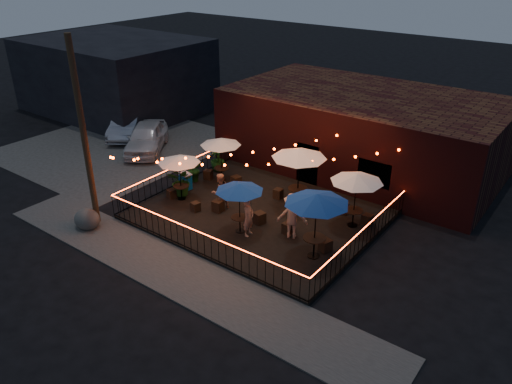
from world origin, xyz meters
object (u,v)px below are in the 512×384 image
cafe_table_1 (221,143)px  cafe_table_0 (179,160)px  cafe_table_2 (239,188)px  boulder (87,219)px  utility_pole (84,136)px  cafe_table_4 (317,200)px  cafe_table_5 (357,179)px  cooler (186,181)px  cafe_table_3 (299,154)px

cafe_table_1 → cafe_table_0: bearing=-94.3°
cafe_table_2 → cafe_table_1: bearing=138.8°
cafe_table_0 → boulder: cafe_table_0 is taller
utility_pole → cafe_table_2: (5.65, 2.91, -1.85)m
cafe_table_0 → cafe_table_4: size_ratio=0.81×
cafe_table_1 → cafe_table_5: bearing=-1.1°
cafe_table_1 → cooler: 2.55m
cafe_table_1 → cafe_table_2: (3.85, -3.37, -0.05)m
utility_pole → boulder: bearing=-82.5°
utility_pole → cafe_table_3: (6.28, 6.36, -1.36)m
cafe_table_3 → cafe_table_4: cafe_table_3 is taller
cafe_table_1 → cafe_table_3: bearing=0.9°
cafe_table_0 → cafe_table_2: bearing=-9.6°
cafe_table_3 → cooler: cafe_table_3 is taller
cooler → boulder: 5.15m
cooler → boulder: bearing=-88.9°
cafe_table_0 → cafe_table_5: size_ratio=0.80×
boulder → cafe_table_2: bearing=31.9°
cafe_table_4 → cooler: cafe_table_4 is taller
cooler → boulder: (-0.92, -5.06, -0.16)m
cafe_table_1 → cafe_table_4: cafe_table_4 is taller
cafe_table_1 → cafe_table_2: 5.12m
utility_pole → cafe_table_5: 11.19m
boulder → cafe_table_3: bearing=48.1°
utility_pole → cafe_table_4: size_ratio=2.98×
cafe_table_1 → cooler: bearing=-114.3°
utility_pole → cafe_table_1: bearing=74.0°
cafe_table_4 → cooler: (-8.08, 1.37, -2.04)m
cafe_table_0 → cafe_table_3: 5.46m
cafe_table_4 → boulder: 9.97m
cafe_table_2 → boulder: size_ratio=2.18×
cafe_table_3 → cooler: (-5.29, -1.85, -2.08)m
cafe_table_1 → cafe_table_3: (4.48, 0.07, 0.44)m
cafe_table_1 → boulder: (-1.73, -6.84, -1.80)m
utility_pole → cafe_table_4: (9.07, 3.14, -1.40)m
cafe_table_2 → cafe_table_5: 4.81m
cafe_table_4 → cooler: bearing=170.4°
cafe_table_2 → cooler: (-4.65, 1.60, -1.58)m
cafe_table_0 → cafe_table_2: 4.11m
cafe_table_2 → cooler: size_ratio=2.75×
utility_pole → cafe_table_3: 9.04m
cooler → cafe_table_3: bearing=30.7°
cafe_table_5 → cooler: 8.55m
cafe_table_4 → cooler: size_ratio=3.30×
cafe_table_5 → cafe_table_0: bearing=-161.4°
utility_pole → cafe_table_2: 6.62m
cafe_table_5 → cafe_table_2: bearing=-137.7°
cafe_table_2 → cooler: cafe_table_2 is taller
cafe_table_2 → cafe_table_4: 3.46m
cafe_table_1 → cafe_table_4: (7.27, -3.15, 0.40)m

